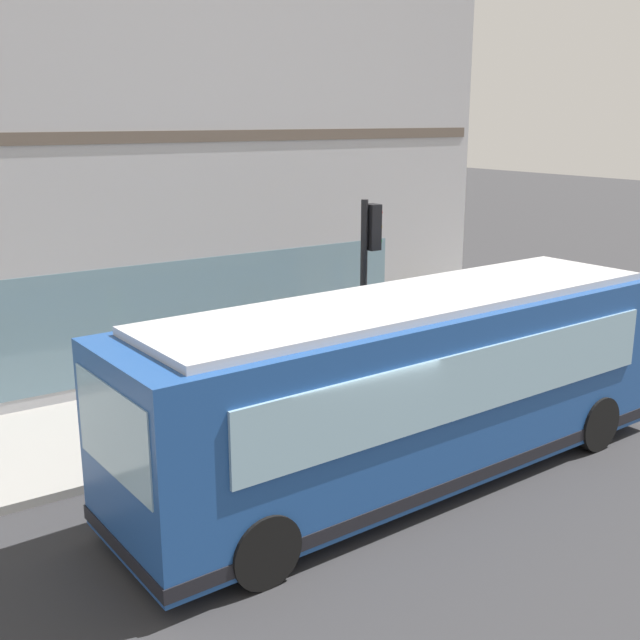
# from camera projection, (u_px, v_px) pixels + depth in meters

# --- Properties ---
(ground) EXTENTS (120.00, 120.00, 0.00)m
(ground) POSITION_uv_depth(u_px,v_px,m) (319.00, 513.00, 11.66)
(ground) COLOR #2D2D30
(sidewalk_curb) EXTENTS (3.86, 40.00, 0.15)m
(sidewalk_curb) POSITION_uv_depth(u_px,v_px,m) (190.00, 416.00, 15.26)
(sidewalk_curb) COLOR gray
(sidewalk_curb) RESTS_ON ground
(building_corner) EXTENTS (8.95, 18.27, 9.77)m
(building_corner) POSITION_uv_depth(u_px,v_px,m) (71.00, 154.00, 19.14)
(building_corner) COLOR #A8A8AD
(building_corner) RESTS_ON ground
(city_bus_nearside) EXTENTS (2.94, 10.13, 3.07)m
(city_bus_nearside) POSITION_uv_depth(u_px,v_px,m) (412.00, 388.00, 12.47)
(city_bus_nearside) COLOR #1E478C
(city_bus_nearside) RESTS_ON ground
(traffic_light_near_corner) EXTENTS (0.32, 0.49, 4.07)m
(traffic_light_near_corner) POSITION_uv_depth(u_px,v_px,m) (369.00, 262.00, 15.41)
(traffic_light_near_corner) COLOR black
(traffic_light_near_corner) RESTS_ON sidewalk_curb
(fire_hydrant) EXTENTS (0.35, 0.35, 0.74)m
(fire_hydrant) POSITION_uv_depth(u_px,v_px,m) (427.00, 357.00, 17.55)
(fire_hydrant) COLOR gold
(fire_hydrant) RESTS_ON sidewalk_curb
(pedestrian_near_hydrant) EXTENTS (0.32, 0.32, 1.60)m
(pedestrian_near_hydrant) POSITION_uv_depth(u_px,v_px,m) (431.00, 306.00, 19.89)
(pedestrian_near_hydrant) COLOR black
(pedestrian_near_hydrant) RESTS_ON sidewalk_curb
(pedestrian_near_building_entrance) EXTENTS (0.32, 0.32, 1.76)m
(pedestrian_near_building_entrance) POSITION_uv_depth(u_px,v_px,m) (496.00, 323.00, 17.92)
(pedestrian_near_building_entrance) COLOR #8C3F8C
(pedestrian_near_building_entrance) RESTS_ON sidewalk_curb
(pedestrian_by_light_pole) EXTENTS (0.32, 0.32, 1.66)m
(pedestrian_by_light_pole) POSITION_uv_depth(u_px,v_px,m) (225.00, 377.00, 14.36)
(pedestrian_by_light_pole) COLOR #8C3F8C
(pedestrian_by_light_pole) RESTS_ON sidewalk_curb
(newspaper_vending_box) EXTENTS (0.44, 0.42, 0.90)m
(newspaper_vending_box) POSITION_uv_depth(u_px,v_px,m) (379.00, 353.00, 17.55)
(newspaper_vending_box) COLOR #BF3F19
(newspaper_vending_box) RESTS_ON sidewalk_curb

